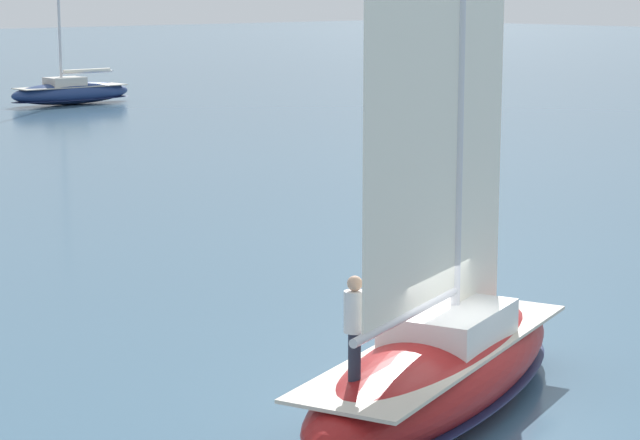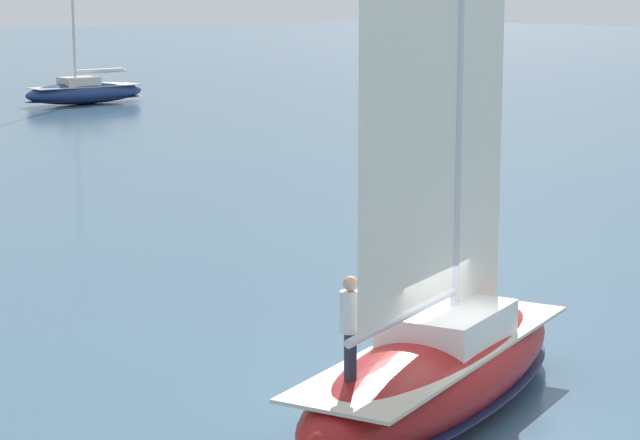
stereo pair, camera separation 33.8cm
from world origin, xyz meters
The scene contains 3 objects.
ground_plane centered at (0.00, 0.00, 0.00)m, with size 400.00×400.00×0.00m, color #42667F.
sailboat_main centered at (0.01, 0.00, 0.96)m, with size 8.97×4.99×11.89m.
sailboat_moored_mid_channel centered at (26.86, 55.58, 0.79)m, with size 8.48×2.57×11.59m.
Camera 2 is at (-15.23, -14.00, 7.22)m, focal length 70.00 mm.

